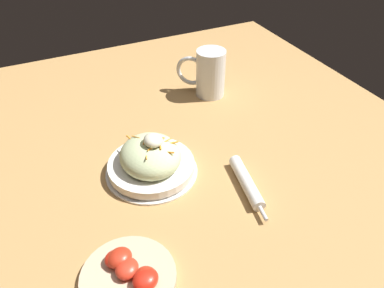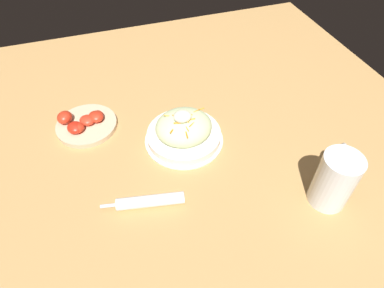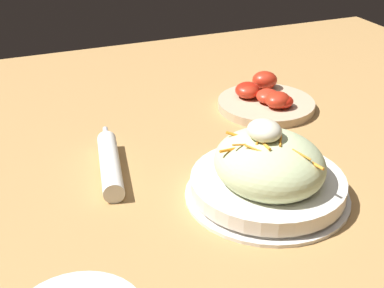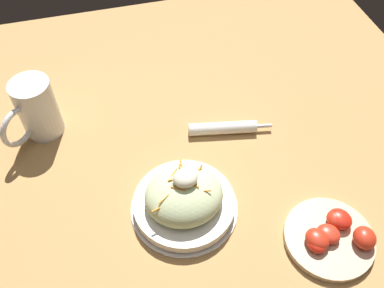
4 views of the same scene
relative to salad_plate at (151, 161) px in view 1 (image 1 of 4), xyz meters
The scene contains 5 objects.
ground_plane 0.05m from the salad_plate, 69.05° to the right, with size 1.43×1.43×0.00m, color #B2844C.
salad_plate is the anchor object (origin of this frame).
beer_mug 0.39m from the salad_plate, 47.58° to the right, with size 0.12×0.13×0.14m.
napkin_roll 0.22m from the salad_plate, 128.42° to the right, with size 0.19×0.06×0.03m.
tomato_plate 0.29m from the salad_plate, 151.46° to the left, with size 0.17×0.17×0.05m.
Camera 1 is at (-0.66, 0.23, 0.61)m, focal length 35.86 mm.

